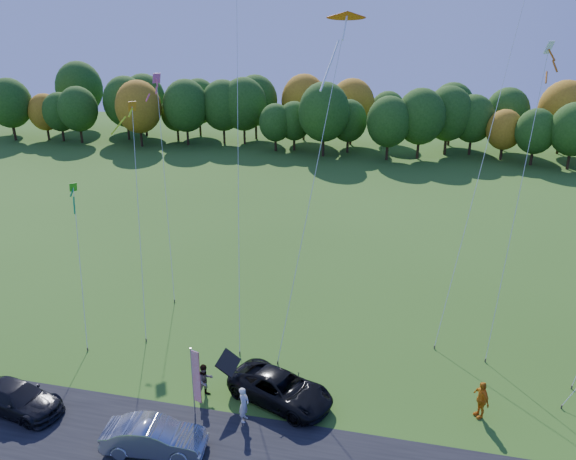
% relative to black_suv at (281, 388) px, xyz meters
% --- Properties ---
extents(ground, '(160.00, 160.00, 0.00)m').
position_rel_black_suv_xyz_m(ground, '(-0.92, -0.42, -0.75)').
color(ground, '#2F5616').
extents(tree_line, '(116.00, 12.00, 10.00)m').
position_rel_black_suv_xyz_m(tree_line, '(-0.92, 54.58, -0.75)').
color(tree_line, '#1E4711').
rests_on(tree_line, ground).
extents(black_suv, '(5.92, 4.30, 1.50)m').
position_rel_black_suv_xyz_m(black_suv, '(0.00, 0.00, 0.00)').
color(black_suv, black).
rests_on(black_suv, ground).
extents(silver_sedan, '(4.68, 2.12, 1.49)m').
position_rel_black_suv_xyz_m(silver_sedan, '(-4.60, -4.58, -0.00)').
color(silver_sedan, '#9A9A9E').
rests_on(silver_sedan, ground).
extents(dark_truck_a, '(5.07, 2.75, 1.39)m').
position_rel_black_suv_xyz_m(dark_truck_a, '(-12.31, -3.54, -0.05)').
color(dark_truck_a, black).
rests_on(dark_truck_a, ground).
extents(person_tailgate_a, '(0.48, 0.69, 1.80)m').
position_rel_black_suv_xyz_m(person_tailgate_a, '(-1.36, -1.77, 0.15)').
color(person_tailgate_a, silver).
rests_on(person_tailgate_a, ground).
extents(person_tailgate_b, '(1.10, 1.12, 1.81)m').
position_rel_black_suv_xyz_m(person_tailgate_b, '(-3.80, -0.45, 0.16)').
color(person_tailgate_b, gray).
rests_on(person_tailgate_b, ground).
extents(person_east, '(0.96, 1.22, 1.93)m').
position_rel_black_suv_xyz_m(person_east, '(9.55, 1.06, 0.22)').
color(person_east, orange).
rests_on(person_east, ground).
extents(feather_flag, '(0.48, 0.20, 3.72)m').
position_rel_black_suv_xyz_m(feather_flag, '(-3.64, -1.95, 1.51)').
color(feather_flag, '#999999').
rests_on(feather_flag, ground).
extents(kite_delta_blue, '(4.66, 11.99, 26.65)m').
position_rel_black_suv_xyz_m(kite_delta_blue, '(-4.72, 8.96, 12.20)').
color(kite_delta_blue, '#4C3F33').
rests_on(kite_delta_blue, ground).
extents(kite_parafoil_orange, '(6.04, 11.16, 23.57)m').
position_rel_black_suv_xyz_m(kite_parafoil_orange, '(9.71, 11.88, 10.88)').
color(kite_parafoil_orange, '#4C3F33').
rests_on(kite_parafoil_orange, ground).
extents(kite_delta_red, '(3.34, 8.47, 19.31)m').
position_rel_black_suv_xyz_m(kite_delta_red, '(0.23, 6.95, 8.78)').
color(kite_delta_red, '#4C3F33').
rests_on(kite_delta_red, ground).
extents(kite_diamond_yellow, '(2.82, 5.81, 13.52)m').
position_rel_black_suv_xyz_m(kite_diamond_yellow, '(-10.20, 6.17, 5.84)').
color(kite_diamond_yellow, '#4C3F33').
rests_on(kite_diamond_yellow, ground).
extents(kite_diamond_green, '(3.08, 5.03, 8.87)m').
position_rel_black_suv_xyz_m(kite_diamond_green, '(-13.19, 4.13, 3.53)').
color(kite_diamond_green, '#4C3F33').
rests_on(kite_diamond_green, ground).
extents(kite_diamond_white, '(2.38, 6.05, 17.11)m').
position_rel_black_suv_xyz_m(kite_diamond_white, '(11.19, 8.60, 7.65)').
color(kite_diamond_white, '#4C3F33').
rests_on(kite_diamond_white, ground).
extents(kite_diamond_pink, '(4.31, 8.22, 14.52)m').
position_rel_black_suv_xyz_m(kite_diamond_pink, '(-11.25, 12.22, 6.25)').
color(kite_diamond_pink, '#4C3F33').
rests_on(kite_diamond_pink, ground).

